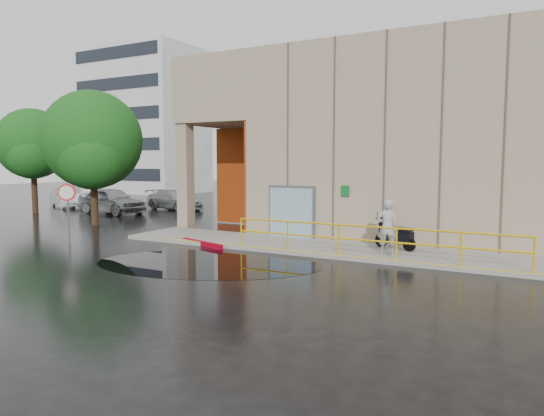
# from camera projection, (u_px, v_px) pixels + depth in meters

# --- Properties ---
(ground) EXTENTS (120.00, 120.00, 0.00)m
(ground) POSITION_uv_depth(u_px,v_px,m) (201.00, 267.00, 14.88)
(ground) COLOR black
(ground) RESTS_ON ground
(sidewalk) EXTENTS (20.00, 3.00, 0.15)m
(sidewalk) POSITION_uv_depth(u_px,v_px,m) (371.00, 252.00, 16.94)
(sidewalk) COLOR gray
(sidewalk) RESTS_ON ground
(building) EXTENTS (20.00, 10.17, 8.00)m
(building) POSITION_uv_depth(u_px,v_px,m) (439.00, 140.00, 21.73)
(building) COLOR gray
(building) RESTS_ON ground
(guardrail) EXTENTS (9.56, 0.06, 1.03)m
(guardrail) POSITION_uv_depth(u_px,v_px,m) (367.00, 241.00, 15.58)
(guardrail) COLOR #E2B00B
(guardrail) RESTS_ON sidewalk
(distant_building) EXTENTS (12.00, 8.08, 15.00)m
(distant_building) POSITION_uv_depth(u_px,v_px,m) (145.00, 122.00, 51.88)
(distant_building) COLOR beige
(distant_building) RESTS_ON ground
(person) EXTENTS (0.77, 0.63, 1.84)m
(person) POSITION_uv_depth(u_px,v_px,m) (387.00, 227.00, 16.07)
(person) COLOR #9F9FA4
(person) RESTS_ON sidewalk
(scooter) EXTENTS (1.71, 1.11, 1.29)m
(scooter) POSITION_uv_depth(u_px,v_px,m) (396.00, 228.00, 17.03)
(scooter) COLOR black
(scooter) RESTS_ON sidewalk
(stop_sign) EXTENTS (0.55, 0.52, 2.38)m
(stop_sign) POSITION_uv_depth(u_px,v_px,m) (67.00, 199.00, 19.12)
(stop_sign) COLOR #5C5C60
(stop_sign) RESTS_ON ground
(red_curb) EXTENTS (2.34, 0.90, 0.18)m
(red_curb) POSITION_uv_depth(u_px,v_px,m) (202.00, 243.00, 18.66)
(red_curb) COLOR maroon
(red_curb) RESTS_ON ground
(puddle) EXTENTS (8.35, 6.57, 0.01)m
(puddle) POSITION_uv_depth(u_px,v_px,m) (209.00, 263.00, 15.44)
(puddle) COLOR black
(puddle) RESTS_ON ground
(car_a) EXTENTS (5.04, 2.47, 1.65)m
(car_a) POSITION_uv_depth(u_px,v_px,m) (111.00, 201.00, 30.20)
(car_a) COLOR #A1A4A9
(car_a) RESTS_ON ground
(car_b) EXTENTS (4.71, 3.27, 1.47)m
(car_b) POSITION_uv_depth(u_px,v_px,m) (68.00, 197.00, 34.70)
(car_b) COLOR white
(car_b) RESTS_ON ground
(car_c) EXTENTS (4.84, 2.74, 1.32)m
(car_c) POSITION_uv_depth(u_px,v_px,m) (175.00, 200.00, 32.96)
(car_c) COLOR #979A9E
(car_c) RESTS_ON ground
(tree_near) EXTENTS (4.99, 4.99, 6.84)m
(tree_near) POSITION_uv_depth(u_px,v_px,m) (92.00, 144.00, 24.41)
(tree_near) COLOR black
(tree_near) RESTS_ON ground
(tree_far) EXTENTS (4.40, 4.40, 6.58)m
(tree_far) POSITION_uv_depth(u_px,v_px,m) (32.00, 146.00, 30.34)
(tree_far) COLOR black
(tree_far) RESTS_ON ground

